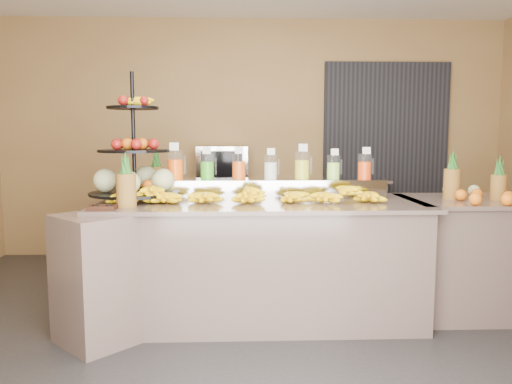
{
  "coord_description": "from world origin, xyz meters",
  "views": [
    {
      "loc": [
        -0.18,
        -3.51,
        1.44
      ],
      "look_at": [
        -0.04,
        0.3,
        1.0
      ],
      "focal_mm": 35.0,
      "sensor_mm": 36.0,
      "label": 1
    }
  ],
  "objects": [
    {
      "name": "banana_heap",
      "position": [
        -0.1,
        0.27,
        1.0
      ],
      "size": [
        2.09,
        0.19,
        0.17
      ],
      "color": "#FFEC0C",
      "rests_on": "buffet_counter"
    },
    {
      "name": "juice_pitcher_lemon",
      "position": [
        0.35,
        0.58,
        1.18
      ],
      "size": [
        0.12,
        0.13,
        0.3
      ],
      "color": "silver",
      "rests_on": "pitcher_tray"
    },
    {
      "name": "right_counter",
      "position": [
        1.7,
        0.4,
        0.47
      ],
      "size": [
        1.08,
        0.88,
        0.93
      ],
      "color": "gray",
      "rests_on": "ground"
    },
    {
      "name": "pineapple_left_b",
      "position": [
        -0.88,
        0.77,
        1.08
      ],
      "size": [
        0.13,
        0.13,
        0.4
      ],
      "rotation": [
        0.0,
        0.0,
        0.41
      ],
      "color": "brown",
      "rests_on": "buffet_counter"
    },
    {
      "name": "oven_warmer",
      "position": [
        -0.36,
        2.25,
        1.12
      ],
      "size": [
        0.58,
        0.4,
        0.38
      ],
      "primitive_type": "cube",
      "rotation": [
        0.0,
        0.0,
        0.0
      ],
      "color": "gray",
      "rests_on": "back_ledge"
    },
    {
      "name": "juice_pitcher_orange_b",
      "position": [
        -0.17,
        0.58,
        1.17
      ],
      "size": [
        0.11,
        0.12,
        0.28
      ],
      "color": "silver",
      "rests_on": "pitcher_tray"
    },
    {
      "name": "buffet_counter",
      "position": [
        -0.12,
        0.26,
        0.47
      ],
      "size": [
        2.75,
        1.25,
        0.93
      ],
      "color": "gray",
      "rests_on": "ground"
    },
    {
      "name": "juice_pitcher_orange_a",
      "position": [
        -0.69,
        0.58,
        1.19
      ],
      "size": [
        0.13,
        0.13,
        0.31
      ],
      "color": "silver",
      "rests_on": "pitcher_tray"
    },
    {
      "name": "pineapple_left_a",
      "position": [
        -0.98,
        0.04,
        1.08
      ],
      "size": [
        0.14,
        0.14,
        0.4
      ],
      "rotation": [
        0.0,
        0.0,
        -0.31
      ],
      "color": "brown",
      "rests_on": "buffet_counter"
    },
    {
      "name": "fruit_stand",
      "position": [
        -0.94,
        0.43,
        1.18
      ],
      "size": [
        0.81,
        0.81,
        1.0
      ],
      "rotation": [
        0.0,
        0.0,
        -0.16
      ],
      "color": "black",
      "rests_on": "buffet_counter"
    },
    {
      "name": "back_ledge",
      "position": [
        0.0,
        2.25,
        0.47
      ],
      "size": [
        3.1,
        0.55,
        0.93
      ],
      "color": "gray",
      "rests_on": "ground"
    },
    {
      "name": "pitcher_tray",
      "position": [
        0.09,
        0.58,
        1.01
      ],
      "size": [
        1.85,
        0.3,
        0.15
      ],
      "primitive_type": "cube",
      "color": "gray",
      "rests_on": "buffet_counter"
    },
    {
      "name": "condiment_caddy",
      "position": [
        -1.12,
        -0.07,
        0.94
      ],
      "size": [
        0.19,
        0.15,
        0.03
      ],
      "primitive_type": "cube",
      "rotation": [
        0.0,
        0.0,
        0.03
      ],
      "color": "black",
      "rests_on": "buffet_counter"
    },
    {
      "name": "right_fruit_pile",
      "position": [
        1.68,
        0.27,
        1.01
      ],
      "size": [
        0.46,
        0.44,
        0.24
      ],
      "color": "brown",
      "rests_on": "right_counter"
    },
    {
      "name": "room_envelope",
      "position": [
        0.19,
        0.79,
        1.88
      ],
      "size": [
        6.04,
        5.02,
        2.82
      ],
      "color": "olive",
      "rests_on": "ground"
    },
    {
      "name": "juice_pitcher_green",
      "position": [
        -0.43,
        0.58,
        1.17
      ],
      "size": [
        0.11,
        0.12,
        0.28
      ],
      "color": "silver",
      "rests_on": "pitcher_tray"
    },
    {
      "name": "juice_pitcher_lime",
      "position": [
        0.61,
        0.58,
        1.17
      ],
      "size": [
        0.11,
        0.11,
        0.26
      ],
      "color": "silver",
      "rests_on": "pitcher_tray"
    },
    {
      "name": "juice_pitcher_milk",
      "position": [
        0.09,
        0.58,
        1.17
      ],
      "size": [
        0.11,
        0.11,
        0.26
      ],
      "color": "silver",
      "rests_on": "pitcher_tray"
    },
    {
      "name": "ground",
      "position": [
        0.0,
        0.0,
        0.0
      ],
      "size": [
        6.0,
        6.0,
        0.0
      ],
      "primitive_type": "plane",
      "color": "black",
      "rests_on": "ground"
    },
    {
      "name": "juice_pitcher_orange_c",
      "position": [
        0.87,
        0.58,
        1.17
      ],
      "size": [
        0.11,
        0.12,
        0.27
      ],
      "color": "silver",
      "rests_on": "pitcher_tray"
    }
  ]
}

